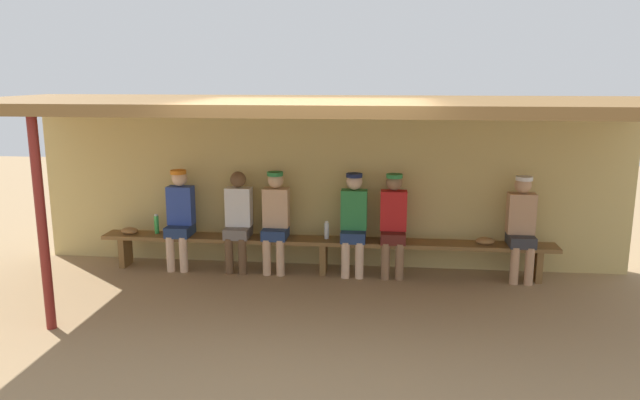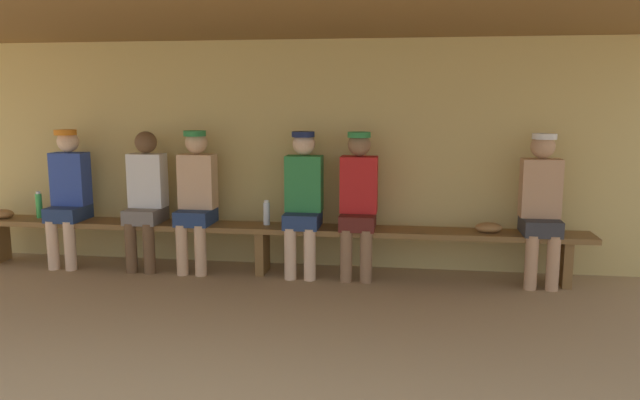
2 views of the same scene
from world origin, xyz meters
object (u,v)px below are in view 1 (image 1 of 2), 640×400
Objects in this scene: player_with_sunglasses at (238,217)px; water_bottle_clear at (327,230)px; player_in_red at (354,219)px; player_near_post at (393,220)px; bench at (324,244)px; support_post at (42,226)px; baseball_glove_tan at (130,231)px; player_middle at (275,217)px; player_in_white at (521,223)px; player_rightmost at (180,214)px; water_bottle_green at (157,224)px; baseball_glove_worn at (485,241)px.

player_with_sunglasses is 1.19m from water_bottle_clear.
player_with_sunglasses is at bearing -179.98° from player_in_red.
player_with_sunglasses is at bearing -179.99° from player_near_post.
support_post is at bearing -141.39° from bench.
water_bottle_clear is 0.98× the size of baseball_glove_tan.
player_middle is 0.70m from water_bottle_clear.
support_post is at bearing -157.78° from player_in_white.
bench is at bearing -174.04° from baseball_glove_tan.
support_post is 2.60m from player_with_sunglasses.
player_rightmost reaches higher than baseball_glove_tan.
player_near_post is (-1.61, 0.00, 0.00)m from player_in_white.
player_near_post is 3.57m from baseball_glove_tan.
player_with_sunglasses is 5.56× the size of baseball_glove_tan.
water_bottle_green is at bearing 179.20° from player_near_post.
player_middle is 1.04m from player_in_red.
water_bottle_green is (0.33, 2.15, -0.51)m from support_post.
support_post is 2.24m from player_rightmost.
player_rightmost is 1.00× the size of player_in_white.
baseball_glove_worn reaches higher than bench.
support_post is 3.46m from water_bottle_clear.
bench is at bearing 175.60° from baseball_glove_worn.
bench is 0.98m from player_near_post.
baseball_glove_tan is (-5.18, -0.03, -0.24)m from player_in_white.
player_rightmost and player_middle have the same top height.
water_bottle_clear is (1.18, 0.03, -0.16)m from player_with_sunglasses.
water_bottle_green reaches higher than bench.
baseball_glove_tan is (-3.57, -0.03, -0.24)m from player_near_post.
player_in_white and player_in_red have the same top height.
player_with_sunglasses is at bearing -178.42° from water_bottle_clear.
player_middle is at bearing 0.06° from player_with_sunglasses.
player_in_red reaches higher than bench.
player_rightmost is at bearing 175.73° from baseball_glove_worn.
support_post is 5.57m from player_in_white.
baseball_glove_tan is (-0.36, -0.08, -0.08)m from water_bottle_green.
player_near_post is 5.60× the size of baseball_glove_worn.
player_in_white is 5.18m from baseball_glove_tan.
baseball_glove_tan is at bearing -167.90° from water_bottle_green.
player_in_white is 3.16m from player_middle.
player_rightmost is at bearing 180.00° from player_near_post.
player_with_sunglasses is 3.24m from baseball_glove_worn.
player_in_white is at bearing 0.00° from player_in_red.
water_bottle_clear is at bearing 1.58° from player_with_sunglasses.
water_bottle_clear is at bearing 2.71° from player_middle.
player_near_post is (2.06, 0.00, 0.02)m from player_with_sunglasses.
support_post is 1.64× the size of player_in_red.
player_in_white is 1.00× the size of player_in_red.
player_in_red is 5.02× the size of water_bottle_green.
player_rightmost is at bearing 179.97° from player_with_sunglasses.
support_post is 1.64× the size of player_in_white.
water_bottle_clear is at bearing 179.26° from player_in_white.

